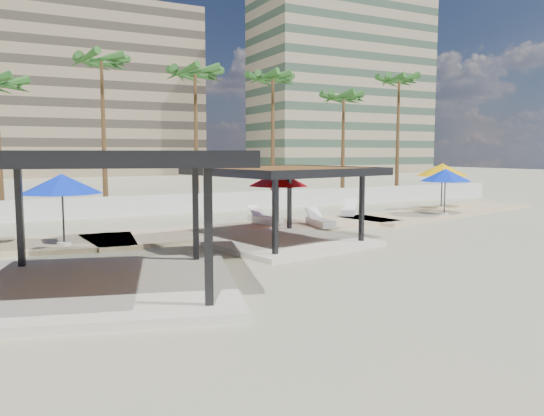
# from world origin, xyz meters

# --- Properties ---
(ground) EXTENTS (200.00, 200.00, 0.00)m
(ground) POSITION_xyz_m (0.00, 0.00, 0.00)
(ground) COLOR tan
(ground) RESTS_ON ground
(promenade) EXTENTS (44.45, 7.97, 0.24)m
(promenade) POSITION_xyz_m (2.00, 7.67, 0.06)
(promenade) COLOR #C6B284
(promenade) RESTS_ON ground
(boundary_wall) EXTENTS (56.00, 0.30, 1.20)m
(boundary_wall) POSITION_xyz_m (0.00, 16.00, 0.60)
(boundary_wall) COLOR silver
(boundary_wall) RESTS_ON ground
(building_mid) EXTENTS (38.00, 16.00, 30.40)m
(building_mid) POSITION_xyz_m (4.00, 78.00, 14.27)
(building_mid) COLOR #847259
(building_mid) RESTS_ON ground
(building_east) EXTENTS (32.00, 15.00, 36.40)m
(building_east) POSITION_xyz_m (48.00, 66.00, 17.27)
(building_east) COLOR gray
(building_east) RESTS_ON ground
(pavilion_central) EXTENTS (7.43, 7.43, 3.21)m
(pavilion_central) POSITION_xyz_m (1.39, 3.07, 1.92)
(pavilion_central) COLOR beige
(pavilion_central) RESTS_ON ground
(pavilion_west) EXTENTS (9.42, 9.42, 3.86)m
(pavilion_west) POSITION_xyz_m (-6.72, -1.27, 2.30)
(pavilion_west) COLOR beige
(pavilion_west) RESTS_ON ground
(umbrella_c) EXTENTS (3.31, 3.31, 2.74)m
(umbrella_c) POSITION_xyz_m (3.13, 6.76, 2.53)
(umbrella_c) COLOR beige
(umbrella_c) RESTS_ON promenade
(umbrella_d) EXTENTS (3.82, 3.82, 2.70)m
(umbrella_d) POSITION_xyz_m (14.04, 6.49, 2.50)
(umbrella_d) COLOR beige
(umbrella_d) RESTS_ON promenade
(umbrella_e) EXTENTS (3.52, 3.52, 2.93)m
(umbrella_e) POSITION_xyz_m (16.52, 9.20, 2.70)
(umbrella_e) COLOR beige
(umbrella_e) RESTS_ON promenade
(umbrella_f) EXTENTS (4.18, 4.18, 2.81)m
(umbrella_f) POSITION_xyz_m (-6.94, 5.80, 2.59)
(umbrella_f) COLOR beige
(umbrella_f) RESTS_ON promenade
(lounger_b) EXTENTS (1.13, 2.33, 0.85)m
(lounger_b) POSITION_xyz_m (3.00, 8.04, 0.38)
(lounger_b) COLOR white
(lounger_b) RESTS_ON promenade
(lounger_c) EXTENTS (0.97, 2.26, 0.83)m
(lounger_c) POSITION_xyz_m (5.00, 5.85, 0.38)
(lounger_c) COLOR white
(lounger_c) RESTS_ON promenade
(lounger_d) EXTENTS (2.01, 2.16, 0.85)m
(lounger_d) POSITION_xyz_m (9.20, 9.24, 0.38)
(lounger_d) COLOR white
(lounger_d) RESTS_ON promenade
(palm_d) EXTENTS (3.00, 3.00, 10.39)m
(palm_d) POSITION_xyz_m (-3.00, 18.90, 9.16)
(palm_d) COLOR brown
(palm_d) RESTS_ON ground
(palm_e) EXTENTS (3.00, 3.00, 9.96)m
(palm_e) POSITION_xyz_m (3.00, 18.40, 8.75)
(palm_e) COLOR brown
(palm_e) RESTS_ON ground
(palm_f) EXTENTS (3.00, 3.00, 10.05)m
(palm_f) POSITION_xyz_m (9.00, 18.60, 8.84)
(palm_f) COLOR brown
(palm_f) RESTS_ON ground
(palm_g) EXTENTS (3.00, 3.00, 8.93)m
(palm_g) POSITION_xyz_m (15.00, 18.20, 7.79)
(palm_g) COLOR brown
(palm_g) RESTS_ON ground
(palm_h) EXTENTS (3.00, 3.00, 10.69)m
(palm_h) POSITION_xyz_m (21.00, 18.80, 9.43)
(palm_h) COLOR brown
(palm_h) RESTS_ON ground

